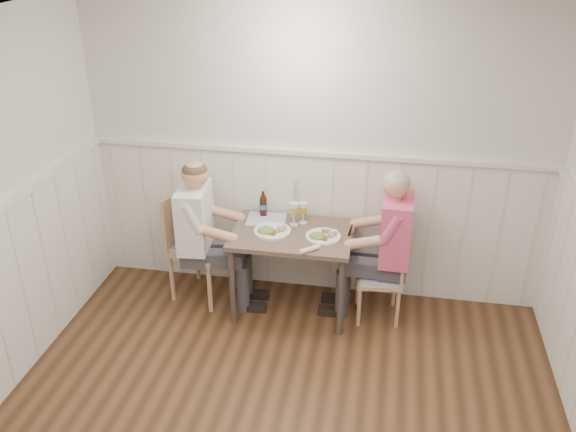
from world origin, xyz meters
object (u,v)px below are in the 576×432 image
(chair_right, at_px, (385,273))
(grass_vase, at_px, (293,199))
(chair_left, at_px, (195,241))
(man_in_pink, at_px, (389,257))
(diner_cream, at_px, (201,245))
(beer_bottle, at_px, (263,205))
(dining_table, at_px, (292,242))

(chair_right, bearing_deg, grass_vase, 161.26)
(chair_left, bearing_deg, man_in_pink, -1.28)
(chair_right, xyz_separation_m, chair_left, (-1.67, 0.06, 0.11))
(chair_right, bearing_deg, diner_cream, -177.64)
(man_in_pink, distance_m, grass_vase, 0.95)
(chair_left, bearing_deg, grass_vase, 14.66)
(chair_left, height_order, beer_bottle, chair_left)
(man_in_pink, bearing_deg, dining_table, -177.06)
(chair_right, height_order, chair_left, chair_left)
(dining_table, relative_size, chair_left, 1.02)
(dining_table, bearing_deg, beer_bottle, 138.63)
(chair_left, relative_size, man_in_pink, 0.72)
(diner_cream, bearing_deg, chair_right, 2.36)
(dining_table, distance_m, beer_bottle, 0.45)
(man_in_pink, distance_m, beer_bottle, 1.17)
(diner_cream, bearing_deg, beer_bottle, 33.24)
(beer_bottle, bearing_deg, chair_left, -162.00)
(chair_right, height_order, man_in_pink, man_in_pink)
(chair_right, bearing_deg, dining_table, -178.74)
(grass_vase, bearing_deg, diner_cream, -154.94)
(dining_table, relative_size, grass_vase, 2.77)
(chair_right, bearing_deg, beer_bottle, 167.07)
(beer_bottle, bearing_deg, dining_table, -41.37)
(chair_right, height_order, beer_bottle, beer_bottle)
(chair_right, xyz_separation_m, beer_bottle, (-1.09, 0.25, 0.42))
(man_in_pink, height_order, grass_vase, man_in_pink)
(man_in_pink, relative_size, diner_cream, 1.00)
(beer_bottle, bearing_deg, man_in_pink, -11.51)
(man_in_pink, xyz_separation_m, grass_vase, (-0.85, 0.26, 0.34))
(beer_bottle, bearing_deg, diner_cream, -146.76)
(diner_cream, xyz_separation_m, beer_bottle, (0.48, 0.32, 0.28))
(diner_cream, xyz_separation_m, grass_vase, (0.74, 0.35, 0.34))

